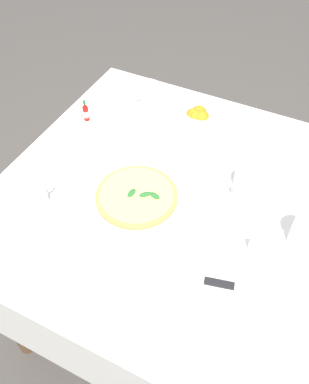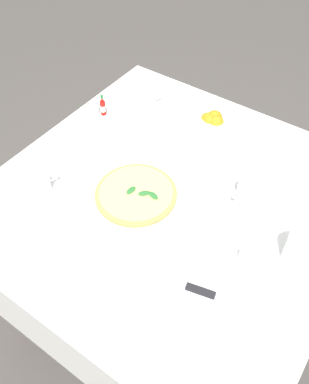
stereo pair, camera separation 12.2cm
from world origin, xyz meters
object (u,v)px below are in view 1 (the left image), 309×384
object	(u,v)px
coffee_cup_near_left	(35,199)
dinner_knife	(199,280)
salt_shaker	(78,114)
pizza	(137,196)
napkin_folded	(200,283)
pepper_shaker	(94,115)
coffee_cup_near_right	(149,92)
water_glass_far_left	(305,232)
pizza_plate	(137,199)
citrus_bowl	(197,118)
coffee_cup_right_edge	(246,180)
hot_sauce_bottle	(86,112)
menu_card	(265,240)

from	to	relation	value
coffee_cup_near_left	dinner_knife	distance (m)	0.53
salt_shaker	pizza	bearing A→B (deg)	146.05
napkin_folded	coffee_cup_near_left	bearing A→B (deg)	-20.71
pepper_shaker	coffee_cup_near_right	bearing A→B (deg)	-117.65
coffee_cup_near_right	water_glass_far_left	xyz separation A→B (m)	(-0.68, 0.42, 0.02)
water_glass_far_left	napkin_folded	xyz separation A→B (m)	(0.20, 0.24, -0.04)
pizza_plate	dinner_knife	size ratio (longest dim) A/B	1.65
dinner_knife	citrus_bowl	distance (m)	0.65
pizza_plate	pepper_shaker	world-z (taller)	pepper_shaker
coffee_cup_right_edge	hot_sauce_bottle	bearing A→B (deg)	-5.73
coffee_cup_near_left	menu_card	bearing A→B (deg)	-166.47
napkin_folded	menu_card	bearing A→B (deg)	-138.65
citrus_bowl	menu_card	distance (m)	0.55
salt_shaker	citrus_bowl	bearing A→B (deg)	-157.21
coffee_cup_near_right	hot_sauce_bottle	size ratio (longest dim) A/B	1.58
napkin_folded	citrus_bowl	xyz separation A→B (m)	(0.25, -0.59, 0.02)
hot_sauce_bottle	pizza_plate	bearing A→B (deg)	142.86
coffee_cup_right_edge	water_glass_far_left	bearing A→B (deg)	147.00
pepper_shaker	pizza	bearing A→B (deg)	139.49
hot_sauce_bottle	pepper_shaker	bearing A→B (deg)	-160.35
pizza	citrus_bowl	size ratio (longest dim) A/B	1.64
pizza	menu_card	world-z (taller)	menu_card
dinner_knife	pepper_shaker	bearing A→B (deg)	-50.80
citrus_bowl	hot_sauce_bottle	bearing A→B (deg)	23.02
hot_sauce_bottle	napkin_folded	bearing A→B (deg)	144.80
salt_shaker	pepper_shaker	xyz separation A→B (m)	(-0.06, -0.02, 0.00)
citrus_bowl	hot_sauce_bottle	xyz separation A→B (m)	(0.37, 0.16, 0.01)
hot_sauce_bottle	menu_card	bearing A→B (deg)	160.91
coffee_cup_near_left	citrus_bowl	distance (m)	0.63
pepper_shaker	salt_shaker	bearing A→B (deg)	19.65
salt_shaker	pepper_shaker	world-z (taller)	same
coffee_cup_right_edge	coffee_cup_near_right	world-z (taller)	coffee_cup_right_edge
pizza_plate	citrus_bowl	distance (m)	0.42
water_glass_far_left	pepper_shaker	size ratio (longest dim) A/B	1.96
pizza_plate	coffee_cup_near_right	xyz separation A→B (m)	(0.21, -0.48, 0.02)
pizza_plate	coffee_cup_near_right	distance (m)	0.53
pizza	dinner_knife	xyz separation A→B (m)	(-0.27, 0.18, -0.00)
pizza_plate	pizza	bearing A→B (deg)	-163.27
coffee_cup_right_edge	dinner_knife	world-z (taller)	coffee_cup_right_edge
coffee_cup_near_left	napkin_folded	size ratio (longest dim) A/B	0.52
pizza_plate	coffee_cup_right_edge	world-z (taller)	coffee_cup_right_edge
salt_shaker	dinner_knife	bearing A→B (deg)	146.44
pizza	salt_shaker	xyz separation A→B (m)	(0.37, -0.25, 0.00)
dinner_knife	menu_card	bearing A→B (deg)	-135.20
water_glass_far_left	dinner_knife	bearing A→B (deg)	50.52
coffee_cup_near_right	dinner_knife	world-z (taller)	coffee_cup_near_right
napkin_folded	pepper_shaker	xyz separation A→B (m)	(0.59, -0.45, 0.02)
coffee_cup_near_left	napkin_folded	world-z (taller)	coffee_cup_near_left
pizza	menu_card	size ratio (longest dim) A/B	3.35
pizza	coffee_cup_near_right	bearing A→B (deg)	-66.83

